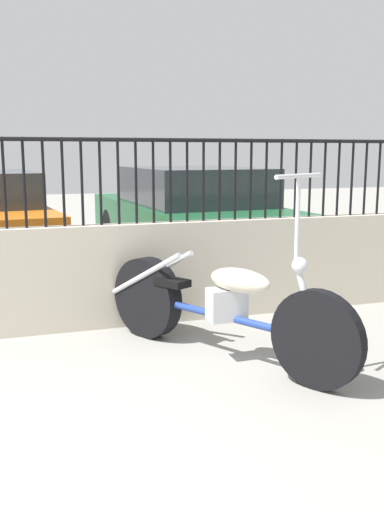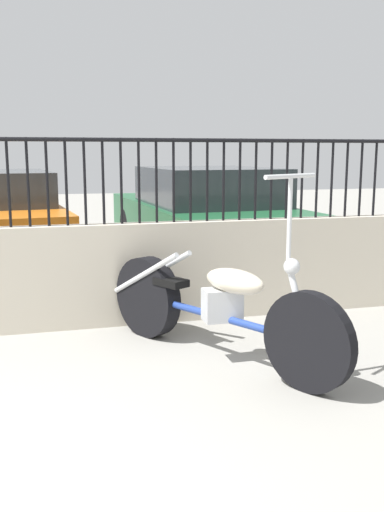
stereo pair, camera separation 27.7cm
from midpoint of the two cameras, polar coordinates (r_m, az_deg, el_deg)
motorcycle_blue at (r=4.40m, az=-0.17°, el=-4.89°), size 1.26×2.10×1.43m
car_green at (r=8.27m, az=-1.18°, el=4.22°), size 2.03×4.67×1.35m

